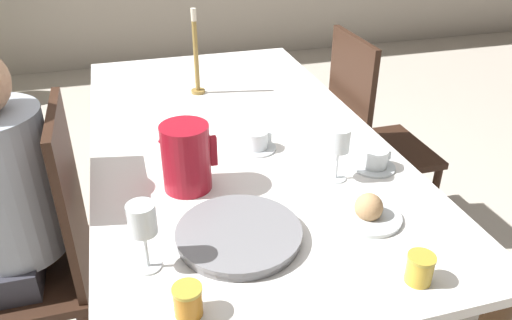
{
  "coord_description": "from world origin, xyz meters",
  "views": [
    {
      "loc": [
        -0.37,
        -1.58,
        1.56
      ],
      "look_at": [
        0.0,
        -0.29,
        0.79
      ],
      "focal_mm": 35.0,
      "sensor_mm": 36.0,
      "label": 1
    }
  ],
  "objects_px": {
    "chair_person_side": "(43,254)",
    "red_pitcher": "(186,157)",
    "serving_tray": "(239,234)",
    "chair_opposite": "(369,138)",
    "teacup_near_person": "(375,160)",
    "jam_jar_red": "(188,300)",
    "jam_jar_amber": "(420,267)",
    "candlestick_tall": "(196,61)",
    "wine_glass_juice": "(142,223)",
    "wine_glass_water": "(339,143)",
    "teacup_across": "(256,142)",
    "bread_plate": "(368,212)"
  },
  "relations": [
    {
      "from": "teacup_across",
      "to": "bread_plate",
      "type": "xyz_separation_m",
      "value": [
        0.18,
        -0.47,
        -0.01
      ]
    },
    {
      "from": "jam_jar_red",
      "to": "jam_jar_amber",
      "type": "bearing_deg",
      "value": -5.03
    },
    {
      "from": "chair_person_side",
      "to": "teacup_across",
      "type": "xyz_separation_m",
      "value": [
        0.73,
        0.09,
        0.25
      ]
    },
    {
      "from": "red_pitcher",
      "to": "teacup_near_person",
      "type": "height_order",
      "value": "red_pitcher"
    },
    {
      "from": "chair_opposite",
      "to": "teacup_near_person",
      "type": "relative_size",
      "value": 7.24
    },
    {
      "from": "chair_opposite",
      "to": "jam_jar_amber",
      "type": "bearing_deg",
      "value": -22.86
    },
    {
      "from": "jam_jar_amber",
      "to": "candlestick_tall",
      "type": "distance_m",
      "value": 1.32
    },
    {
      "from": "serving_tray",
      "to": "chair_person_side",
      "type": "bearing_deg",
      "value": 146.23
    },
    {
      "from": "jam_jar_amber",
      "to": "candlestick_tall",
      "type": "bearing_deg",
      "value": 102.48
    },
    {
      "from": "chair_person_side",
      "to": "serving_tray",
      "type": "height_order",
      "value": "chair_person_side"
    },
    {
      "from": "red_pitcher",
      "to": "jam_jar_amber",
      "type": "relative_size",
      "value": 2.8
    },
    {
      "from": "chair_person_side",
      "to": "serving_tray",
      "type": "xyz_separation_m",
      "value": [
        0.55,
        -0.37,
        0.24
      ]
    },
    {
      "from": "chair_opposite",
      "to": "serving_tray",
      "type": "distance_m",
      "value": 1.18
    },
    {
      "from": "chair_opposite",
      "to": "jam_jar_red",
      "type": "height_order",
      "value": "chair_opposite"
    },
    {
      "from": "teacup_across",
      "to": "bread_plate",
      "type": "height_order",
      "value": "bread_plate"
    },
    {
      "from": "serving_tray",
      "to": "jam_jar_amber",
      "type": "bearing_deg",
      "value": -35.94
    },
    {
      "from": "wine_glass_water",
      "to": "jam_jar_amber",
      "type": "height_order",
      "value": "wine_glass_water"
    },
    {
      "from": "red_pitcher",
      "to": "bread_plate",
      "type": "distance_m",
      "value": 0.54
    },
    {
      "from": "teacup_across",
      "to": "serving_tray",
      "type": "distance_m",
      "value": 0.49
    },
    {
      "from": "wine_glass_juice",
      "to": "bread_plate",
      "type": "relative_size",
      "value": 0.98
    },
    {
      "from": "chair_person_side",
      "to": "red_pitcher",
      "type": "height_order",
      "value": "chair_person_side"
    },
    {
      "from": "wine_glass_juice",
      "to": "teacup_across",
      "type": "height_order",
      "value": "wine_glass_juice"
    },
    {
      "from": "bread_plate",
      "to": "wine_glass_juice",
      "type": "bearing_deg",
      "value": -176.74
    },
    {
      "from": "candlestick_tall",
      "to": "chair_opposite",
      "type": "bearing_deg",
      "value": -15.55
    },
    {
      "from": "wine_glass_juice",
      "to": "candlestick_tall",
      "type": "bearing_deg",
      "value": 73.71
    },
    {
      "from": "bread_plate",
      "to": "candlestick_tall",
      "type": "height_order",
      "value": "candlestick_tall"
    },
    {
      "from": "chair_opposite",
      "to": "jam_jar_amber",
      "type": "xyz_separation_m",
      "value": [
        -0.45,
        -1.08,
        0.26
      ]
    },
    {
      "from": "chair_opposite",
      "to": "wine_glass_water",
      "type": "xyz_separation_m",
      "value": [
        -0.45,
        -0.61,
        0.35
      ]
    },
    {
      "from": "red_pitcher",
      "to": "jam_jar_red",
      "type": "distance_m",
      "value": 0.51
    },
    {
      "from": "chair_opposite",
      "to": "teacup_near_person",
      "type": "bearing_deg",
      "value": -27.87
    },
    {
      "from": "chair_person_side",
      "to": "red_pitcher",
      "type": "distance_m",
      "value": 0.58
    },
    {
      "from": "chair_person_side",
      "to": "teacup_across",
      "type": "distance_m",
      "value": 0.78
    },
    {
      "from": "jam_jar_amber",
      "to": "serving_tray",
      "type": "bearing_deg",
      "value": 144.06
    },
    {
      "from": "red_pitcher",
      "to": "jam_jar_amber",
      "type": "xyz_separation_m",
      "value": [
        0.45,
        -0.54,
        -0.06
      ]
    },
    {
      "from": "wine_glass_water",
      "to": "jam_jar_amber",
      "type": "xyz_separation_m",
      "value": [
        -0.0,
        -0.47,
        -0.09
      ]
    },
    {
      "from": "red_pitcher",
      "to": "candlestick_tall",
      "type": "xyz_separation_m",
      "value": [
        0.16,
        0.74,
        0.04
      ]
    },
    {
      "from": "jam_jar_red",
      "to": "serving_tray",
      "type": "bearing_deg",
      "value": 52.55
    },
    {
      "from": "serving_tray",
      "to": "candlestick_tall",
      "type": "relative_size",
      "value": 0.91
    },
    {
      "from": "teacup_across",
      "to": "serving_tray",
      "type": "bearing_deg",
      "value": -111.1
    },
    {
      "from": "chair_person_side",
      "to": "wine_glass_water",
      "type": "xyz_separation_m",
      "value": [
        0.91,
        -0.16,
        0.35
      ]
    },
    {
      "from": "wine_glass_juice",
      "to": "bread_plate",
      "type": "height_order",
      "value": "wine_glass_juice"
    },
    {
      "from": "teacup_near_person",
      "to": "jam_jar_amber",
      "type": "xyz_separation_m",
      "value": [
        -0.15,
        -0.49,
        0.01
      ]
    },
    {
      "from": "jam_jar_amber",
      "to": "jam_jar_red",
      "type": "xyz_separation_m",
      "value": [
        -0.53,
        0.05,
        0.0
      ]
    },
    {
      "from": "teacup_near_person",
      "to": "candlestick_tall",
      "type": "height_order",
      "value": "candlestick_tall"
    },
    {
      "from": "wine_glass_juice",
      "to": "jam_jar_amber",
      "type": "relative_size",
      "value": 2.47
    },
    {
      "from": "wine_glass_water",
      "to": "teacup_across",
      "type": "height_order",
      "value": "wine_glass_water"
    },
    {
      "from": "wine_glass_juice",
      "to": "teacup_near_person",
      "type": "xyz_separation_m",
      "value": [
        0.74,
        0.28,
        -0.1
      ]
    },
    {
      "from": "wine_glass_water",
      "to": "teacup_across",
      "type": "distance_m",
      "value": 0.33
    },
    {
      "from": "jam_jar_amber",
      "to": "chair_person_side",
      "type": "bearing_deg",
      "value": 145.35
    },
    {
      "from": "chair_person_side",
      "to": "teacup_near_person",
      "type": "distance_m",
      "value": 1.1
    }
  ]
}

